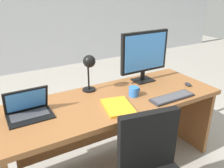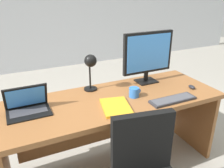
% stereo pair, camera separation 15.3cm
% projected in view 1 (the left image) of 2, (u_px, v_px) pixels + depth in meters
% --- Properties ---
extents(ground, '(12.00, 12.00, 0.00)m').
position_uv_depth(ground, '(63.00, 104.00, 3.50)').
color(ground, gray).
extents(desk, '(1.90, 0.70, 0.74)m').
position_uv_depth(desk, '(111.00, 116.00, 2.13)').
color(desk, brown).
rests_on(desk, ground).
extents(monitor, '(0.52, 0.16, 0.50)m').
position_uv_depth(monitor, '(144.00, 53.00, 2.27)').
color(monitor, black).
rests_on(monitor, desk).
extents(laptop, '(0.32, 0.23, 0.21)m').
position_uv_depth(laptop, '(28.00, 107.00, 1.74)').
color(laptop, black).
rests_on(laptop, desk).
extents(keyboard, '(0.41, 0.12, 0.02)m').
position_uv_depth(keyboard, '(172.00, 97.00, 2.00)').
color(keyboard, '#2D2D33').
rests_on(keyboard, desk).
extents(mouse, '(0.04, 0.07, 0.03)m').
position_uv_depth(mouse, '(188.00, 84.00, 2.25)').
color(mouse, black).
rests_on(mouse, desk).
extents(desk_lamp, '(0.12, 0.14, 0.34)m').
position_uv_depth(desk_lamp, '(89.00, 66.00, 2.05)').
color(desk_lamp, black).
rests_on(desk_lamp, desk).
extents(book, '(0.27, 0.34, 0.02)m').
position_uv_depth(book, '(118.00, 107.00, 1.86)').
color(book, orange).
rests_on(book, desk).
extents(coffee_mug, '(0.11, 0.09, 0.08)m').
position_uv_depth(coffee_mug, '(134.00, 91.00, 2.04)').
color(coffee_mug, blue).
rests_on(coffee_mug, desk).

